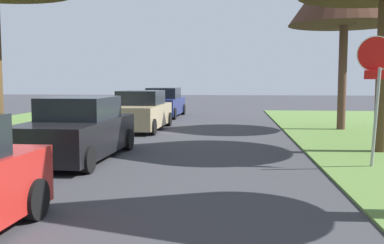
% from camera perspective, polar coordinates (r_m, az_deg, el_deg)
% --- Properties ---
extents(stop_sign_far, '(0.81, 0.50, 2.95)m').
position_cam_1_polar(stop_sign_far, '(10.93, 22.20, 5.83)').
color(stop_sign_far, '#9EA0A5').
rests_on(stop_sign_far, grass_verge_right).
extents(parked_sedan_black, '(2.07, 4.46, 1.57)m').
position_cam_1_polar(parked_sedan_black, '(11.79, -14.28, -1.08)').
color(parked_sedan_black, black).
rests_on(parked_sedan_black, ground).
extents(parked_sedan_tan, '(2.07, 4.46, 1.57)m').
position_cam_1_polar(parked_sedan_tan, '(18.23, -6.57, 1.28)').
color(parked_sedan_tan, tan).
rests_on(parked_sedan_tan, ground).
extents(parked_sedan_navy, '(2.07, 4.46, 1.57)m').
position_cam_1_polar(parked_sedan_navy, '(24.57, -3.67, 2.36)').
color(parked_sedan_navy, navy).
rests_on(parked_sedan_navy, ground).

